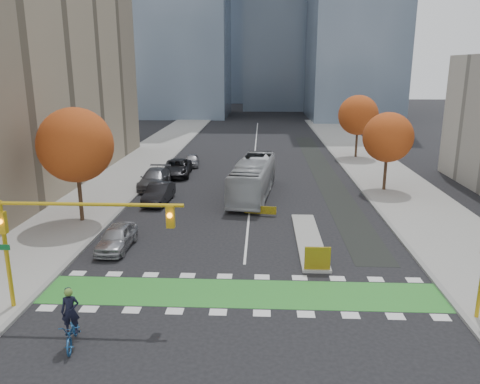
# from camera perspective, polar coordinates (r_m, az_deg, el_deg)

# --- Properties ---
(ground) EXTENTS (300.00, 300.00, 0.00)m
(ground) POSITION_cam_1_polar(r_m,az_deg,el_deg) (22.36, 0.04, -14.00)
(ground) COLOR black
(ground) RESTS_ON ground
(sidewalk_west) EXTENTS (7.00, 120.00, 0.15)m
(sidewalk_west) POSITION_cam_1_polar(r_m,az_deg,el_deg) (43.44, -16.76, -0.03)
(sidewalk_west) COLOR gray
(sidewalk_west) RESTS_ON ground
(sidewalk_east) EXTENTS (7.00, 120.00, 0.15)m
(sidewalk_east) POSITION_cam_1_polar(r_m,az_deg,el_deg) (42.87, 19.69, -0.47)
(sidewalk_east) COLOR gray
(sidewalk_east) RESTS_ON ground
(curb_west) EXTENTS (0.30, 120.00, 0.16)m
(curb_west) POSITION_cam_1_polar(r_m,az_deg,el_deg) (42.40, -12.29, -0.08)
(curb_west) COLOR gray
(curb_west) RESTS_ON ground
(curb_east) EXTENTS (0.30, 120.00, 0.16)m
(curb_east) POSITION_cam_1_polar(r_m,az_deg,el_deg) (41.97, 15.12, -0.42)
(curb_east) COLOR gray
(curb_east) RESTS_ON ground
(bike_crossing) EXTENTS (20.00, 3.00, 0.01)m
(bike_crossing) POSITION_cam_1_polar(r_m,az_deg,el_deg) (23.68, 0.21, -12.24)
(bike_crossing) COLOR #2B822A
(bike_crossing) RESTS_ON ground
(centre_line) EXTENTS (0.15, 70.00, 0.01)m
(centre_line) POSITION_cam_1_polar(r_m,az_deg,el_deg) (60.52, 1.81, 4.64)
(centre_line) COLOR silver
(centre_line) RESTS_ON ground
(bike_lane_paint) EXTENTS (2.50, 50.00, 0.01)m
(bike_lane_paint) POSITION_cam_1_polar(r_m,az_deg,el_deg) (51.14, 10.06, 2.50)
(bike_lane_paint) COLOR black
(bike_lane_paint) RESTS_ON ground
(median_island) EXTENTS (1.60, 10.00, 0.16)m
(median_island) POSITION_cam_1_polar(r_m,az_deg,el_deg) (30.65, 8.36, -5.73)
(median_island) COLOR gray
(median_island) RESTS_ON ground
(hazard_board) EXTENTS (1.40, 0.12, 1.30)m
(hazard_board) POSITION_cam_1_polar(r_m,az_deg,el_deg) (25.96, 9.42, -7.98)
(hazard_board) COLOR yellow
(hazard_board) RESTS_ON median_island
(tree_west) EXTENTS (5.20, 5.20, 8.22)m
(tree_west) POSITION_cam_1_polar(r_m,az_deg,el_deg) (34.48, -19.41, 5.42)
(tree_west) COLOR #332114
(tree_west) RESTS_ON ground
(tree_east_near) EXTENTS (4.40, 4.40, 7.08)m
(tree_east_near) POSITION_cam_1_polar(r_m,az_deg,el_deg) (43.41, 17.59, 6.36)
(tree_east_near) COLOR #332114
(tree_east_near) RESTS_ON ground
(tree_east_far) EXTENTS (4.80, 4.80, 7.65)m
(tree_east_far) POSITION_cam_1_polar(r_m,az_deg,el_deg) (58.96, 14.21, 9.07)
(tree_east_far) COLOR #332114
(tree_east_far) RESTS_ON ground
(traffic_signal_west) EXTENTS (8.53, 0.56, 5.20)m
(traffic_signal_west) POSITION_cam_1_polar(r_m,az_deg,el_deg) (22.05, -21.13, -4.03)
(traffic_signal_west) COLOR #BF9914
(traffic_signal_west) RESTS_ON ground
(cyclist) EXTENTS (1.19, 2.27, 2.50)m
(cyclist) POSITION_cam_1_polar(r_m,az_deg,el_deg) (20.51, -19.81, -15.18)
(cyclist) COLOR navy
(cyclist) RESTS_ON ground
(bus) EXTENTS (4.08, 11.77, 3.21)m
(bus) POSITION_cam_1_polar(r_m,az_deg,el_deg) (40.23, 1.60, 1.70)
(bus) COLOR #ABAFB3
(bus) RESTS_ON ground
(parked_car_a) EXTENTS (1.84, 4.39, 1.48)m
(parked_car_a) POSITION_cam_1_polar(r_m,az_deg,el_deg) (29.75, -14.81, -5.38)
(parked_car_a) COLOR #A2A3A8
(parked_car_a) RESTS_ON ground
(parked_car_b) EXTENTS (1.97, 4.97, 1.61)m
(parked_car_b) POSITION_cam_1_polar(r_m,az_deg,el_deg) (39.02, -9.87, -0.15)
(parked_car_b) COLOR black
(parked_car_b) RESTS_ON ground
(parked_car_c) EXTENTS (2.40, 5.83, 1.69)m
(parked_car_c) POSITION_cam_1_polar(r_m,az_deg,el_deg) (44.06, -10.37, 1.61)
(parked_car_c) COLOR #525258
(parked_car_c) RESTS_ON ground
(parked_car_d) EXTENTS (3.08, 6.05, 1.64)m
(parked_car_d) POSITION_cam_1_polar(r_m,az_deg,el_deg) (48.61, -7.69, 2.93)
(parked_car_d) COLOR black
(parked_car_d) RESTS_ON ground
(parked_car_e) EXTENTS (1.95, 4.04, 1.33)m
(parked_car_e) POSITION_cam_1_polar(r_m,az_deg,el_deg) (53.34, -5.88, 3.89)
(parked_car_e) COLOR gray
(parked_car_e) RESTS_ON ground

